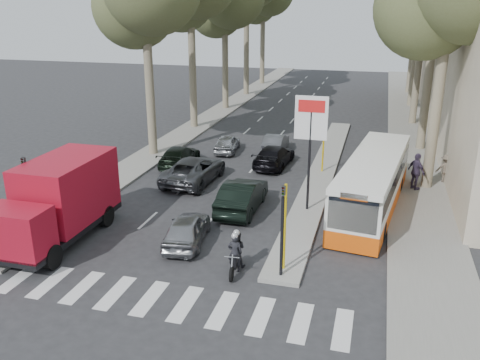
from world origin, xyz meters
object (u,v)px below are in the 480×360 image
(silver_hatchback, at_px, (187,229))
(dark_hatchback, at_px, (242,196))
(red_truck, at_px, (60,200))
(motorcycle, at_px, (236,252))
(city_bus, at_px, (373,182))

(silver_hatchback, bearing_deg, dark_hatchback, -115.38)
(silver_hatchback, height_order, red_truck, red_truck)
(dark_hatchback, distance_m, motorcycle, 5.81)
(city_bus, xyz_separation_m, motorcycle, (-4.72, -7.38, -0.68))
(dark_hatchback, height_order, city_bus, city_bus)
(silver_hatchback, distance_m, city_bus, 9.33)
(dark_hatchback, distance_m, red_truck, 8.31)
(dark_hatchback, xyz_separation_m, red_truck, (-6.48, -5.09, 1.04))
(silver_hatchback, bearing_deg, motorcycle, 140.07)
(dark_hatchback, bearing_deg, city_bus, -164.51)
(city_bus, bearing_deg, dark_hatchback, -156.66)
(motorcycle, bearing_deg, city_bus, 51.53)
(silver_hatchback, xyz_separation_m, motorcycle, (2.58, -1.62, 0.10))
(dark_hatchback, bearing_deg, silver_hatchback, 71.99)
(silver_hatchback, height_order, motorcycle, motorcycle)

